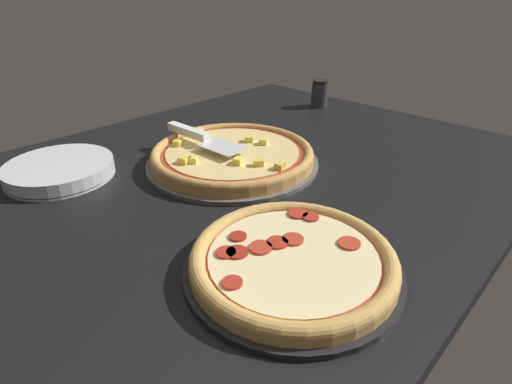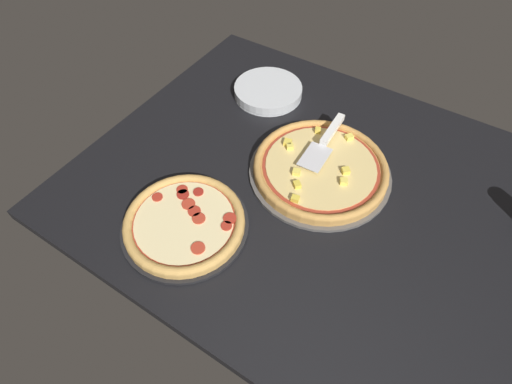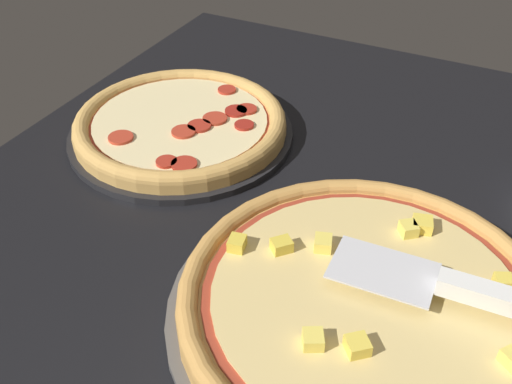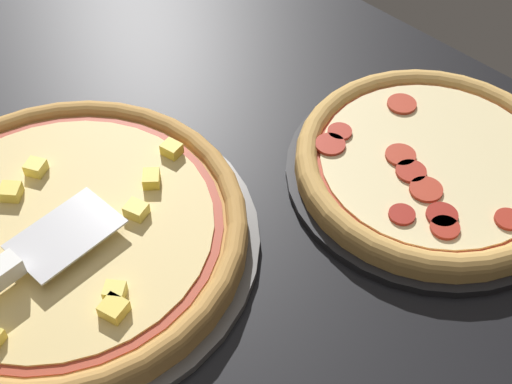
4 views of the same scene
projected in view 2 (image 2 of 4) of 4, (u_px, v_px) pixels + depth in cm
name	position (u px, v px, depth cm)	size (l,w,h in cm)	color
ground_plane	(316.00, 190.00, 115.94)	(134.47, 107.58, 3.60)	black
pizza_pan_front	(320.00, 172.00, 117.11)	(41.51, 41.51, 1.00)	#565451
pizza_front	(321.00, 167.00, 115.42)	(39.02, 39.02, 3.89)	#C68E47
pizza_pan_back	(185.00, 226.00, 105.36)	(33.73, 33.73, 1.00)	black
pizza_back	(184.00, 222.00, 103.95)	(31.71, 31.71, 2.84)	tan
serving_spatula	(329.00, 135.00, 119.43)	(7.20, 24.77, 2.00)	silver
plate_stack	(268.00, 91.00, 139.04)	(23.59, 23.59, 3.50)	silver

